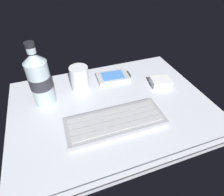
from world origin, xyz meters
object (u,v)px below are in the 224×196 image
keyboard (115,121)px  water_bottle (40,80)px  charger_block (161,82)px  handheld_device (113,77)px  juice_cup (80,79)px

keyboard → water_bottle: water_bottle is taller
keyboard → charger_block: bearing=29.0°
handheld_device → charger_block: 17.93cm
water_bottle → charger_block: (40.69, -3.99, -7.81)cm
keyboard → juice_cup: size_ratio=3.43×
charger_block → water_bottle: bearing=174.4°
keyboard → water_bottle: 25.87cm
keyboard → charger_block: 25.66cm
keyboard → water_bottle: (-18.24, 16.41, 8.20)cm
keyboard → water_bottle: bearing=138.0°
keyboard → handheld_device: (7.38, 22.13, -0.08)cm
handheld_device → water_bottle: water_bottle is taller
keyboard → water_bottle: size_ratio=1.40×
handheld_device → juice_cup: bearing=-172.4°
handheld_device → water_bottle: 27.53cm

